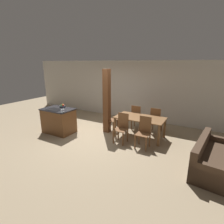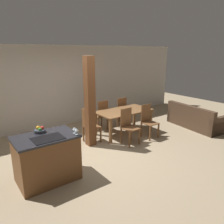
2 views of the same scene
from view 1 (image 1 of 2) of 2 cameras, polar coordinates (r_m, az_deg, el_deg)
The scene contains 14 objects.
ground_plane at distance 6.52m, azimuth -5.52°, elevation -7.77°, with size 16.00×16.00×0.00m, color #9E896B.
wall_back at distance 8.41m, azimuth 4.77°, elevation 7.20°, with size 11.20×0.08×2.70m.
kitchen_island at distance 6.97m, azimuth -16.99°, elevation -2.68°, with size 1.18×0.79×0.95m.
fruit_bowl at distance 7.01m, azimuth -15.86°, elevation 1.91°, with size 0.23×0.23×0.12m.
wine_glass_near at distance 6.25m, azimuth -16.22°, elevation 0.79°, with size 0.08×0.08×0.14m.
wine_glass_middle at distance 6.31m, azimuth -15.64°, elevation 0.97°, with size 0.08×0.08×0.14m.
dining_table at distance 6.27m, azimuth 9.11°, elevation -2.60°, with size 1.72×0.91×0.74m.
dining_chair_near_left at distance 5.87m, azimuth 3.18°, elevation -5.05°, with size 0.40×0.40×0.99m.
dining_chair_near_right at distance 5.59m, azimuth 10.33°, elevation -6.36°, with size 0.40×0.40×0.99m.
dining_chair_far_left at distance 7.04m, azimuth 8.06°, elevation -1.60°, with size 0.40×0.40×0.99m.
dining_chair_far_right at distance 6.82m, azimuth 14.11°, elevation -2.52°, with size 0.40×0.40×0.99m.
dining_chair_head_end at distance 6.81m, azimuth -0.73°, elevation -2.04°, with size 0.40×0.40×0.99m.
couch at distance 5.17m, azimuth 30.00°, elevation -13.25°, with size 1.03×1.96×0.78m.
timber_post at distance 6.54m, azimuth -1.71°, elevation 3.41°, with size 0.23×0.23×2.39m.
Camera 1 is at (3.46, -4.88, 2.60)m, focal length 28.00 mm.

